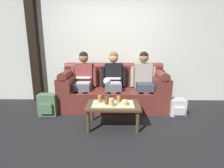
{
  "coord_description": "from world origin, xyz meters",
  "views": [
    {
      "loc": [
        0.03,
        -2.37,
        1.31
      ],
      "look_at": [
        -0.03,
        0.81,
        0.6
      ],
      "focal_mm": 26.4,
      "sensor_mm": 36.0,
      "label": 1
    }
  ],
  "objects_px": {
    "person_left": "(84,78)",
    "cup_near_right": "(119,99)",
    "cup_far_center": "(100,99)",
    "backpack_left": "(48,105)",
    "snack_bowl": "(125,103)",
    "person_right": "(144,78)",
    "cup_near_left": "(111,102)",
    "person_middle": "(114,78)",
    "couch": "(113,90)",
    "flower_vase": "(107,88)",
    "backpack_right": "(177,107)",
    "coffee_table": "(113,107)"
  },
  "relations": [
    {
      "from": "coffee_table",
      "to": "flower_vase",
      "type": "height_order",
      "value": "flower_vase"
    },
    {
      "from": "flower_vase",
      "to": "cup_near_right",
      "type": "relative_size",
      "value": 4.25
    },
    {
      "from": "flower_vase",
      "to": "backpack_right",
      "type": "height_order",
      "value": "flower_vase"
    },
    {
      "from": "snack_bowl",
      "to": "cup_far_center",
      "type": "relative_size",
      "value": 1.04
    },
    {
      "from": "person_right",
      "to": "flower_vase",
      "type": "relative_size",
      "value": 2.79
    },
    {
      "from": "snack_bowl",
      "to": "person_right",
      "type": "bearing_deg",
      "value": 65.17
    },
    {
      "from": "person_right",
      "to": "cup_near_left",
      "type": "distance_m",
      "value": 1.29
    },
    {
      "from": "coffee_table",
      "to": "cup_near_right",
      "type": "bearing_deg",
      "value": 38.98
    },
    {
      "from": "flower_vase",
      "to": "snack_bowl",
      "type": "bearing_deg",
      "value": -7.0
    },
    {
      "from": "person_left",
      "to": "backpack_left",
      "type": "bearing_deg",
      "value": -140.33
    },
    {
      "from": "backpack_right",
      "to": "backpack_left",
      "type": "bearing_deg",
      "value": -178.58
    },
    {
      "from": "cup_near_left",
      "to": "cup_near_right",
      "type": "xyz_separation_m",
      "value": [
        0.12,
        0.2,
        -0.01
      ]
    },
    {
      "from": "cup_near_right",
      "to": "backpack_right",
      "type": "relative_size",
      "value": 0.32
    },
    {
      "from": "backpack_right",
      "to": "couch",
      "type": "bearing_deg",
      "value": 160.1
    },
    {
      "from": "person_right",
      "to": "snack_bowl",
      "type": "bearing_deg",
      "value": -114.83
    },
    {
      "from": "person_left",
      "to": "snack_bowl",
      "type": "xyz_separation_m",
      "value": [
        0.85,
        -1.01,
        -0.22
      ]
    },
    {
      "from": "cup_near_right",
      "to": "cup_far_center",
      "type": "distance_m",
      "value": 0.32
    },
    {
      "from": "person_right",
      "to": "flower_vase",
      "type": "height_order",
      "value": "person_right"
    },
    {
      "from": "person_right",
      "to": "cup_near_left",
      "type": "bearing_deg",
      "value": -122.18
    },
    {
      "from": "person_right",
      "to": "cup_near_left",
      "type": "height_order",
      "value": "person_right"
    },
    {
      "from": "cup_near_left",
      "to": "backpack_left",
      "type": "distance_m",
      "value": 1.4
    },
    {
      "from": "person_middle",
      "to": "person_right",
      "type": "height_order",
      "value": "same"
    },
    {
      "from": "couch",
      "to": "flower_vase",
      "type": "xyz_separation_m",
      "value": [
        -0.1,
        -0.98,
        0.3
      ]
    },
    {
      "from": "flower_vase",
      "to": "backpack_left",
      "type": "bearing_deg",
      "value": 158.62
    },
    {
      "from": "cup_far_center",
      "to": "backpack_left",
      "type": "xyz_separation_m",
      "value": [
        -1.05,
        0.38,
        -0.25
      ]
    },
    {
      "from": "person_middle",
      "to": "couch",
      "type": "bearing_deg",
      "value": 90.0
    },
    {
      "from": "couch",
      "to": "person_left",
      "type": "xyz_separation_m",
      "value": [
        -0.66,
        -0.0,
        0.29
      ]
    },
    {
      "from": "cup_near_left",
      "to": "backpack_right",
      "type": "distance_m",
      "value": 1.46
    },
    {
      "from": "cup_near_left",
      "to": "cup_far_center",
      "type": "relative_size",
      "value": 1.09
    },
    {
      "from": "cup_far_center",
      "to": "person_left",
      "type": "bearing_deg",
      "value": 115.88
    },
    {
      "from": "cup_near_left",
      "to": "cup_near_right",
      "type": "bearing_deg",
      "value": 59.24
    },
    {
      "from": "cup_near_left",
      "to": "person_right",
      "type": "bearing_deg",
      "value": 57.82
    },
    {
      "from": "couch",
      "to": "backpack_left",
      "type": "bearing_deg",
      "value": -157.95
    },
    {
      "from": "cup_far_center",
      "to": "backpack_right",
      "type": "height_order",
      "value": "cup_far_center"
    },
    {
      "from": "cup_near_right",
      "to": "backpack_left",
      "type": "distance_m",
      "value": 1.44
    },
    {
      "from": "person_left",
      "to": "snack_bowl",
      "type": "relative_size",
      "value": 10.16
    },
    {
      "from": "cup_near_right",
      "to": "person_right",
      "type": "bearing_deg",
      "value": 57.5
    },
    {
      "from": "person_left",
      "to": "cup_near_right",
      "type": "distance_m",
      "value": 1.18
    },
    {
      "from": "couch",
      "to": "flower_vase",
      "type": "relative_size",
      "value": 5.11
    },
    {
      "from": "cup_far_center",
      "to": "snack_bowl",
      "type": "bearing_deg",
      "value": -16.27
    },
    {
      "from": "snack_bowl",
      "to": "cup_far_center",
      "type": "distance_m",
      "value": 0.43
    },
    {
      "from": "snack_bowl",
      "to": "cup_far_center",
      "type": "height_order",
      "value": "cup_far_center"
    },
    {
      "from": "backpack_left",
      "to": "backpack_right",
      "type": "bearing_deg",
      "value": 1.42
    },
    {
      "from": "coffee_table",
      "to": "snack_bowl",
      "type": "relative_size",
      "value": 7.22
    },
    {
      "from": "couch",
      "to": "backpack_left",
      "type": "xyz_separation_m",
      "value": [
        -1.28,
        -0.52,
        -0.16
      ]
    },
    {
      "from": "backpack_left",
      "to": "person_left",
      "type": "bearing_deg",
      "value": 39.67
    },
    {
      "from": "coffee_table",
      "to": "cup_near_right",
      "type": "xyz_separation_m",
      "value": [
        0.09,
        0.08,
        0.11
      ]
    },
    {
      "from": "snack_bowl",
      "to": "cup_near_right",
      "type": "relative_size",
      "value": 1.16
    },
    {
      "from": "cup_near_right",
      "to": "backpack_left",
      "type": "bearing_deg",
      "value": 164.77
    },
    {
      "from": "couch",
      "to": "person_middle",
      "type": "distance_m",
      "value": 0.29
    }
  ]
}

